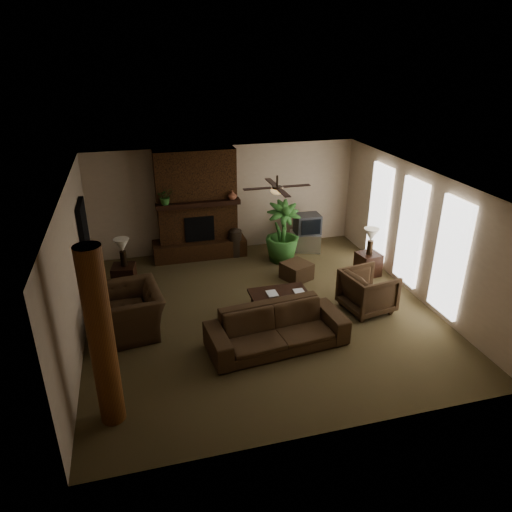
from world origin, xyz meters
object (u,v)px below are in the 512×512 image
object	(u,v)px
floor_vase	(235,240)
tv_stand	(305,241)
armchair_left	(129,305)
coffee_table	(279,295)
side_table_right	(368,264)
log_column	(101,339)
sofa	(277,322)
armchair_right	(368,289)
lamp_left	(122,247)
floor_plant	(282,245)
ottoman	(297,271)
side_table_left	(124,277)
lamp_right	(371,237)

from	to	relation	value
floor_vase	tv_stand	bearing A→B (deg)	-4.01
armchair_left	coffee_table	xyz separation A→B (m)	(3.00, -0.02, -0.21)
side_table_right	armchair_left	bearing A→B (deg)	-169.21
log_column	sofa	xyz separation A→B (m)	(2.91, 1.15, -0.90)
armchair_right	lamp_left	distance (m)	5.42
coffee_table	floor_plant	bearing A→B (deg)	70.81
log_column	armchair_left	distance (m)	2.51
side_table_right	armchair_right	bearing A→B (deg)	-117.85
sofa	coffee_table	bearing A→B (deg)	64.72
floor_plant	log_column	bearing A→B (deg)	-131.32
ottoman	side_table_right	distance (m)	1.75
sofa	side_table_right	xyz separation A→B (m)	(3.01, 2.26, -0.22)
ottoman	sofa	bearing A→B (deg)	-116.94
tv_stand	side_table_right	distance (m)	2.03
floor_vase	side_table_left	bearing A→B (deg)	-158.58
armchair_left	side_table_left	bearing A→B (deg)	175.40
log_column	lamp_right	bearing A→B (deg)	29.87
armchair_left	ottoman	size ratio (longest dim) A/B	2.23
ottoman	floor_plant	size ratio (longest dim) A/B	0.38
floor_plant	lamp_right	size ratio (longest dim) A/B	2.40
log_column	armchair_right	bearing A→B (deg)	20.43
armchair_right	side_table_right	size ratio (longest dim) A/B	1.75
armchair_right	sofa	bearing A→B (deg)	99.05
floor_vase	floor_plant	xyz separation A→B (m)	(1.09, -0.61, 0.00)
log_column	floor_vase	world-z (taller)	log_column
sofa	tv_stand	distance (m)	4.56
coffee_table	sofa	bearing A→B (deg)	-109.50
coffee_table	armchair_left	bearing A→B (deg)	179.58
ottoman	floor_vase	world-z (taller)	floor_vase
floor_vase	side_table_left	size ratio (longest dim) A/B	1.40
floor_plant	side_table_left	size ratio (longest dim) A/B	2.84
coffee_table	floor_vase	xyz separation A→B (m)	(-0.26, 3.02, 0.06)
lamp_left	side_table_right	distance (m)	5.77
sofa	floor_plant	xyz separation A→B (m)	(1.25, 3.58, -0.06)
log_column	floor_vase	bearing A→B (deg)	60.17
armchair_right	floor_plant	distance (m)	2.98
armchair_left	side_table_right	world-z (taller)	armchair_left
armchair_right	side_table_right	bearing A→B (deg)	-37.67
floor_plant	side_table_right	size ratio (longest dim) A/B	2.84
floor_plant	side_table_left	xyz separation A→B (m)	(-3.94, -0.50, -0.16)
armchair_left	armchair_right	world-z (taller)	armchair_left
lamp_left	lamp_right	world-z (taller)	same
side_table_left	lamp_left	bearing A→B (deg)	16.06
coffee_table	lamp_left	size ratio (longest dim) A/B	1.85
armchair_left	tv_stand	world-z (taller)	armchair_left
floor_plant	side_table_right	bearing A→B (deg)	-36.87
tv_stand	lamp_right	world-z (taller)	lamp_right
lamp_left	sofa	bearing A→B (deg)	-49.33
side_table_right	lamp_right	bearing A→B (deg)	-114.89
floor_plant	side_table_right	xyz separation A→B (m)	(1.75, -1.32, -0.16)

